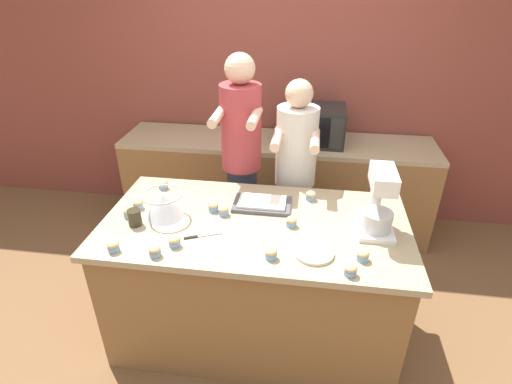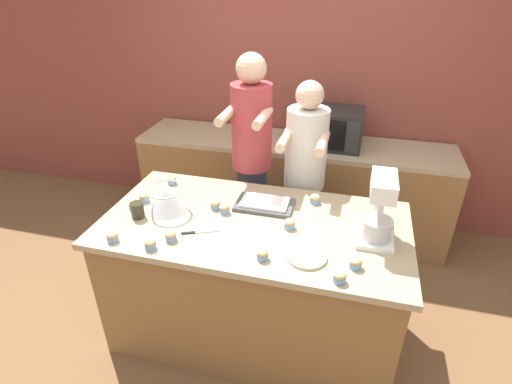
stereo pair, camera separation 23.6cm
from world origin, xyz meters
The scene contains 26 objects.
ground_plane centered at (0.00, 0.00, 0.00)m, with size 16.00×16.00×0.00m, color brown.
back_wall centered at (0.00, 1.70, 1.35)m, with size 10.00×0.06×2.70m.
island_counter centered at (0.00, 0.00, 0.45)m, with size 1.84×0.95×0.90m.
back_counter centered at (0.00, 1.35, 0.45)m, with size 2.80×0.60×0.89m.
person_left centered at (-0.20, 0.67, 0.95)m, with size 0.31×0.49×1.76m.
person_right centered at (0.20, 0.67, 0.85)m, with size 0.32×0.49×1.60m.
stand_mixer centered at (0.70, 0.02, 1.07)m, with size 0.20×0.30×0.39m.
mixing_bowl centered at (-0.56, -0.01, 0.99)m, with size 0.25×0.25×0.16m.
baking_tray centered at (0.02, 0.19, 0.92)m, with size 0.37×0.22×0.04m.
microwave_oven centered at (0.32, 1.35, 1.06)m, with size 0.52×0.38×0.32m.
drinking_glass centered at (-0.70, -0.13, 0.95)m, with size 0.08×0.08×0.10m.
small_plate centered at (0.36, -0.26, 0.91)m, with size 0.22×0.22×0.02m.
knife centered at (-0.28, -0.19, 0.91)m, with size 0.21×0.10×0.01m.
cupcake_0 centered at (-0.77, -0.05, 0.93)m, with size 0.07×0.07×0.06m.
cupcake_1 centered at (-0.40, -0.30, 0.93)m, with size 0.07×0.07×0.06m.
cupcake_2 centered at (-0.69, 0.32, 0.93)m, with size 0.07×0.07×0.06m.
cupcake_3 centered at (0.61, -0.28, 0.93)m, with size 0.07×0.07×0.06m.
cupcake_4 centered at (-0.48, -0.40, 0.93)m, with size 0.07×0.07×0.06m.
cupcake_5 centered at (0.33, 0.31, 0.93)m, with size 0.07×0.07×0.06m.
cupcake_6 centered at (-0.71, -0.39, 0.93)m, with size 0.07×0.07×0.06m.
cupcake_7 centered at (-0.76, 0.05, 0.93)m, with size 0.07×0.07×0.06m.
cupcake_8 centered at (-0.20, 0.05, 0.93)m, with size 0.07×0.07×0.06m.
cupcake_9 centered at (0.22, -0.01, 0.93)m, with size 0.07×0.07×0.06m.
cupcake_10 centered at (0.14, -0.33, 0.93)m, with size 0.07×0.07×0.06m.
cupcake_11 centered at (0.54, -0.40, 0.93)m, with size 0.07×0.07×0.06m.
cupcake_12 centered at (-0.28, 0.09, 0.93)m, with size 0.07×0.07×0.06m.
Camera 1 is at (0.30, -1.99, 2.23)m, focal length 28.00 mm.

